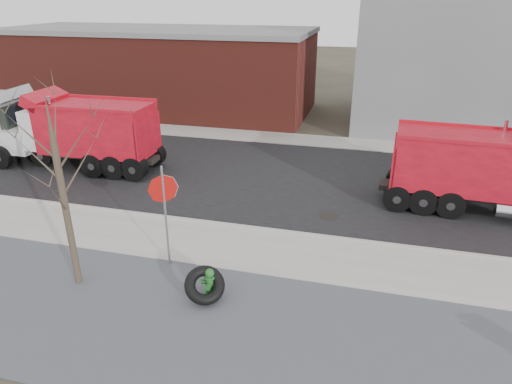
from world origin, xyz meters
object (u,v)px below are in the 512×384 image
(truck_tire, at_px, (205,285))
(stop_sign, at_px, (164,200))
(fire_hydrant, at_px, (210,284))
(dump_truck_red_a, at_px, (489,169))
(dump_truck_red_b, at_px, (78,131))

(truck_tire, distance_m, stop_sign, 2.65)
(fire_hydrant, relative_size, dump_truck_red_a, 0.11)
(stop_sign, bearing_deg, dump_truck_red_a, 19.73)
(dump_truck_red_b, bearing_deg, dump_truck_red_a, 177.52)
(dump_truck_red_a, xyz_separation_m, dump_truck_red_b, (-16.68, 0.36, 0.09))
(stop_sign, height_order, dump_truck_red_b, dump_truck_red_b)
(fire_hydrant, bearing_deg, stop_sign, 141.97)
(dump_truck_red_a, bearing_deg, truck_tire, -133.26)
(truck_tire, distance_m, dump_truck_red_b, 11.88)
(stop_sign, xyz_separation_m, dump_truck_red_a, (9.46, 6.13, -0.44))
(truck_tire, height_order, dump_truck_red_b, dump_truck_red_b)
(fire_hydrant, relative_size, stop_sign, 0.28)
(fire_hydrant, relative_size, truck_tire, 0.61)
(fire_hydrant, height_order, dump_truck_red_b, dump_truck_red_b)
(fire_hydrant, height_order, dump_truck_red_a, dump_truck_red_a)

